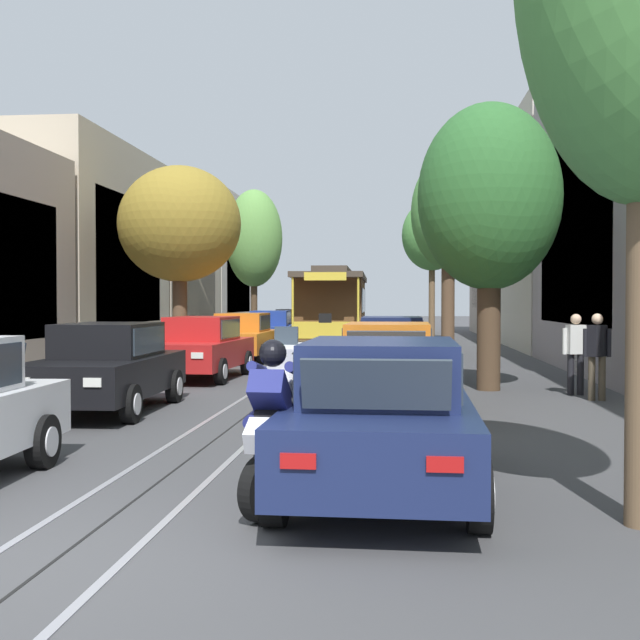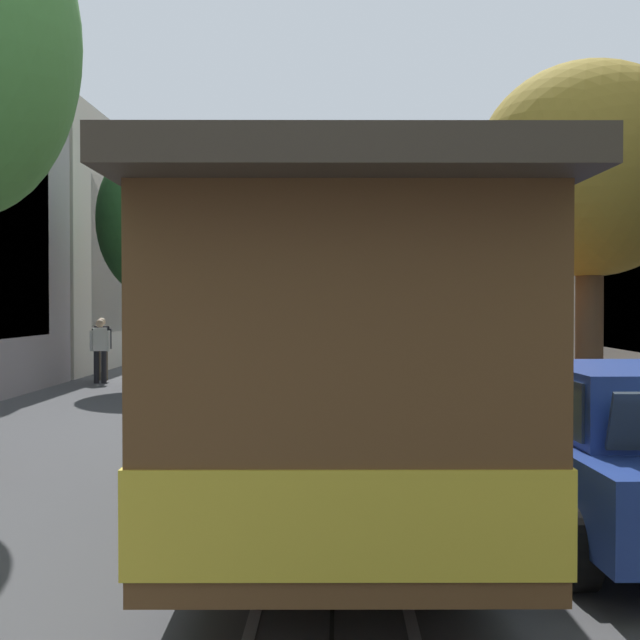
% 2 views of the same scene
% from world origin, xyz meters
% --- Properties ---
extents(ground_plane, '(160.00, 160.00, 0.00)m').
position_xyz_m(ground_plane, '(0.00, 20.17, 0.00)').
color(ground_plane, '#424244').
extents(trolley_track_rails, '(1.14, 58.41, 0.01)m').
position_xyz_m(trolley_track_rails, '(0.00, 23.21, 0.00)').
color(trolley_track_rails, gray).
rests_on(trolley_track_rails, ground).
extents(building_facade_left, '(5.91, 50.11, 8.58)m').
position_xyz_m(building_facade_left, '(-10.03, 23.34, 3.61)').
color(building_facade_left, gray).
rests_on(building_facade_left, ground).
extents(building_facade_right, '(5.71, 50.11, 10.56)m').
position_xyz_m(building_facade_right, '(10.05, 24.98, 4.72)').
color(building_facade_right, beige).
rests_on(building_facade_right, ground).
extents(parked_car_black_second_left, '(2.05, 4.38, 1.58)m').
position_xyz_m(parked_car_black_second_left, '(-2.59, 8.07, 0.80)').
color(parked_car_black_second_left, black).
rests_on(parked_car_black_second_left, ground).
extents(parked_car_red_mid_left, '(2.12, 4.41, 1.58)m').
position_xyz_m(parked_car_red_mid_left, '(-2.39, 14.10, 0.80)').
color(parked_car_red_mid_left, red).
rests_on(parked_car_red_mid_left, ground).
extents(parked_car_orange_fourth_left, '(2.03, 4.37, 1.58)m').
position_xyz_m(parked_car_orange_fourth_left, '(-2.52, 20.13, 0.80)').
color(parked_car_orange_fourth_left, orange).
rests_on(parked_car_orange_fourth_left, ground).
extents(parked_car_blue_fifth_left, '(2.14, 4.42, 1.58)m').
position_xyz_m(parked_car_blue_fifth_left, '(-2.64, 26.61, 0.80)').
color(parked_car_blue_fifth_left, '#233D93').
rests_on(parked_car_blue_fifth_left, ground).
extents(parked_car_black_sixth_left, '(2.04, 4.38, 1.58)m').
position_xyz_m(parked_car_black_sixth_left, '(-2.55, 33.01, 0.80)').
color(parked_car_black_sixth_left, black).
rests_on(parked_car_black_sixth_left, ground).
extents(parked_car_navy_far_left, '(2.12, 4.41, 1.58)m').
position_xyz_m(parked_car_navy_far_left, '(-2.48, 38.79, 0.80)').
color(parked_car_navy_far_left, '#19234C').
rests_on(parked_car_navy_far_left, ground).
extents(parked_car_navy_near_right, '(2.05, 4.38, 1.58)m').
position_xyz_m(parked_car_navy_near_right, '(2.43, 2.43, 0.80)').
color(parked_car_navy_near_right, '#19234C').
rests_on(parked_car_navy_near_right, ground).
extents(parked_car_orange_second_right, '(2.04, 4.38, 1.58)m').
position_xyz_m(parked_car_orange_second_right, '(2.42, 8.83, 0.80)').
color(parked_car_orange_second_right, orange).
rests_on(parked_car_orange_second_right, ground).
extents(parked_car_navy_mid_right, '(2.04, 4.38, 1.58)m').
position_xyz_m(parked_car_navy_mid_right, '(2.43, 14.62, 0.80)').
color(parked_car_navy_mid_right, '#19234C').
rests_on(parked_car_navy_mid_right, ground).
extents(street_tree_kerb_left_second, '(3.94, 3.61, 6.31)m').
position_xyz_m(street_tree_kerb_left_second, '(-4.39, 19.27, 4.41)').
color(street_tree_kerb_left_second, brown).
rests_on(street_tree_kerb_left_second, ground).
extents(street_tree_kerb_left_mid, '(2.71, 2.78, 7.32)m').
position_xyz_m(street_tree_kerb_left_mid, '(-4.30, 32.01, 4.96)').
color(street_tree_kerb_left_mid, '#4C3826').
rests_on(street_tree_kerb_left_mid, ground).
extents(street_tree_kerb_right_second, '(3.16, 2.97, 6.35)m').
position_xyz_m(street_tree_kerb_right_second, '(4.59, 12.19, 4.23)').
color(street_tree_kerb_right_second, '#4C3826').
rests_on(street_tree_kerb_right_second, ground).
extents(street_tree_kerb_right_mid, '(2.76, 2.90, 7.36)m').
position_xyz_m(street_tree_kerb_right_mid, '(4.43, 24.14, 5.16)').
color(street_tree_kerb_right_mid, brown).
rests_on(street_tree_kerb_right_mid, ground).
extents(street_tree_kerb_right_fourth, '(3.06, 2.91, 7.14)m').
position_xyz_m(street_tree_kerb_right_fourth, '(4.29, 35.25, 5.29)').
color(street_tree_kerb_right_fourth, brown).
rests_on(street_tree_kerb_right_fourth, ground).
extents(cable_car_trolley, '(2.79, 9.17, 3.28)m').
position_xyz_m(cable_car_trolley, '(0.00, 26.00, 1.66)').
color(cable_car_trolley, brown).
rests_on(cable_car_trolley, ground).
extents(motorcycle_with_rider, '(0.53, 1.88, 1.72)m').
position_xyz_m(motorcycle_with_rider, '(1.45, 1.75, 0.90)').
color(motorcycle_with_rider, black).
rests_on(motorcycle_with_rider, ground).
extents(pedestrian_on_left_pavement, '(0.55, 0.31, 1.71)m').
position_xyz_m(pedestrian_on_left_pavement, '(6.32, 11.46, 0.97)').
color(pedestrian_on_left_pavement, black).
rests_on(pedestrian_on_left_pavement, ground).
extents(pedestrian_on_right_pavement, '(0.55, 0.41, 1.73)m').
position_xyz_m(pedestrian_on_right_pavement, '(6.53, 10.52, 0.98)').
color(pedestrian_on_right_pavement, '#4C4233').
rests_on(pedestrian_on_right_pavement, ground).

